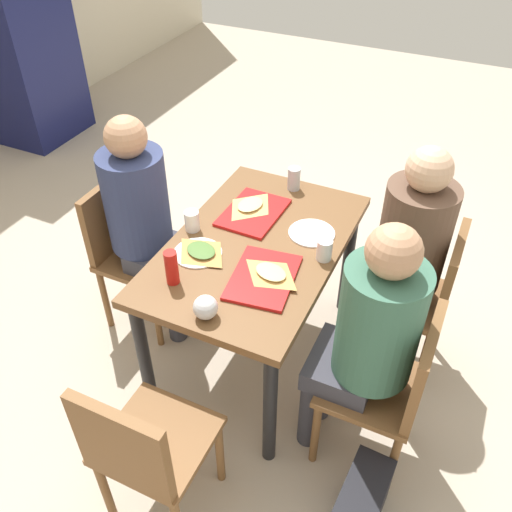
% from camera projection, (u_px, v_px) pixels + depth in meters
% --- Properties ---
extents(ground_plane, '(10.00, 10.00, 0.02)m').
position_uv_depth(ground_plane, '(256.00, 353.00, 3.02)').
color(ground_plane, '#B7A893').
extents(main_table, '(1.19, 0.75, 0.76)m').
position_uv_depth(main_table, '(256.00, 261.00, 2.60)').
color(main_table, brown).
rests_on(main_table, ground_plane).
extents(chair_near_left, '(0.40, 0.40, 0.85)m').
position_uv_depth(chair_near_left, '(393.00, 383.00, 2.25)').
color(chair_near_left, brown).
rests_on(chair_near_left, ground_plane).
extents(chair_near_right, '(0.40, 0.40, 0.85)m').
position_uv_depth(chair_near_right, '(424.00, 293.00, 2.66)').
color(chair_near_right, brown).
rests_on(chair_near_right, ground_plane).
extents(chair_far_side, '(0.40, 0.40, 0.85)m').
position_uv_depth(chair_far_side, '(128.00, 245.00, 2.95)').
color(chair_far_side, brown).
rests_on(chair_far_side, ground_plane).
extents(chair_left_end, '(0.40, 0.40, 0.85)m').
position_uv_depth(chair_left_end, '(143.00, 449.00, 2.02)').
color(chair_left_end, brown).
rests_on(chair_left_end, ground_plane).
extents(person_in_red, '(0.32, 0.42, 1.26)m').
position_uv_depth(person_in_red, '(368.00, 332.00, 2.14)').
color(person_in_red, '#383842').
rests_on(person_in_red, ground_plane).
extents(person_in_brown_jacket, '(0.32, 0.42, 1.26)m').
position_uv_depth(person_in_brown_jacket, '(404.00, 245.00, 2.55)').
color(person_in_brown_jacket, '#383842').
rests_on(person_in_brown_jacket, ground_plane).
extents(person_far_side, '(0.32, 0.42, 1.26)m').
position_uv_depth(person_far_side, '(144.00, 214.00, 2.75)').
color(person_far_side, '#383842').
rests_on(person_far_side, ground_plane).
extents(tray_red_near, '(0.39, 0.31, 0.02)m').
position_uv_depth(tray_red_near, '(263.00, 277.00, 2.34)').
color(tray_red_near, red).
rests_on(tray_red_near, main_table).
extents(tray_red_far, '(0.36, 0.27, 0.02)m').
position_uv_depth(tray_red_far, '(253.00, 212.00, 2.71)').
color(tray_red_far, red).
rests_on(tray_red_far, main_table).
extents(paper_plate_center, '(0.22, 0.22, 0.01)m').
position_uv_depth(paper_plate_center, '(198.00, 253.00, 2.47)').
color(paper_plate_center, white).
rests_on(paper_plate_center, main_table).
extents(paper_plate_near_edge, '(0.22, 0.22, 0.01)m').
position_uv_depth(paper_plate_near_edge, '(312.00, 233.00, 2.59)').
color(paper_plate_near_edge, white).
rests_on(paper_plate_near_edge, main_table).
extents(pizza_slice_a, '(0.20, 0.24, 0.02)m').
position_uv_depth(pizza_slice_a, '(271.00, 273.00, 2.34)').
color(pizza_slice_a, tan).
rests_on(pizza_slice_a, tray_red_near).
extents(pizza_slice_b, '(0.24, 0.20, 0.02)m').
position_uv_depth(pizza_slice_b, '(250.00, 205.00, 2.73)').
color(pizza_slice_b, '#DBAD60').
rests_on(pizza_slice_b, tray_red_far).
extents(pizza_slice_c, '(0.23, 0.25, 0.02)m').
position_uv_depth(pizza_slice_c, '(201.00, 251.00, 2.46)').
color(pizza_slice_c, '#C68C47').
rests_on(pizza_slice_c, paper_plate_center).
extents(plastic_cup_a, '(0.07, 0.07, 0.10)m').
position_uv_depth(plastic_cup_a, '(192.00, 221.00, 2.59)').
color(plastic_cup_a, white).
rests_on(plastic_cup_a, main_table).
extents(plastic_cup_b, '(0.07, 0.07, 0.10)m').
position_uv_depth(plastic_cup_b, '(324.00, 250.00, 2.42)').
color(plastic_cup_b, white).
rests_on(plastic_cup_b, main_table).
extents(soda_can, '(0.07, 0.07, 0.12)m').
position_uv_depth(soda_can, '(294.00, 179.00, 2.85)').
color(soda_can, '#B7BCC6').
rests_on(soda_can, main_table).
extents(condiment_bottle, '(0.06, 0.06, 0.16)m').
position_uv_depth(condiment_bottle, '(172.00, 267.00, 2.28)').
color(condiment_bottle, red).
rests_on(condiment_bottle, main_table).
extents(foil_bundle, '(0.10, 0.10, 0.10)m').
position_uv_depth(foil_bundle, '(205.00, 307.00, 2.14)').
color(foil_bundle, silver).
rests_on(foil_bundle, main_table).
extents(handbag, '(0.33, 0.18, 0.28)m').
position_uv_depth(handbag, '(361.00, 503.00, 2.22)').
color(handbag, black).
rests_on(handbag, ground_plane).
extents(drink_fridge, '(0.70, 0.60, 1.90)m').
position_uv_depth(drink_fridge, '(17.00, 25.00, 4.42)').
color(drink_fridge, '#14194C').
rests_on(drink_fridge, ground_plane).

